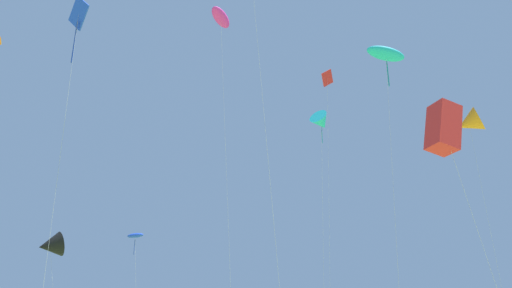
{
  "coord_description": "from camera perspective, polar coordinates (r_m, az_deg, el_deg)",
  "views": [
    {
      "loc": [
        -4.49,
        -2.71,
        1.81
      ],
      "look_at": [
        0.0,
        32.0,
        14.73
      ],
      "focal_mm": 34.32,
      "sensor_mm": 36.0,
      "label": 1
    }
  ],
  "objects": [
    {
      "name": "kite_cyan_delta",
      "position": [
        53.92,
        7.63,
        2.54
      ],
      "size": [
        3.23,
        3.25,
        23.87
      ],
      "color": "#1EB7CC",
      "rests_on": "ground"
    },
    {
      "name": "kite_black_delta",
      "position": [
        62.72,
        -22.9,
        -10.85
      ],
      "size": [
        4.43,
        4.02,
        12.09
      ],
      "color": "black",
      "rests_on": "ground"
    },
    {
      "name": "kite_orange_delta",
      "position": [
        60.31,
        23.56,
        2.27
      ],
      "size": [
        4.21,
        4.17,
        24.89
      ],
      "color": "orange",
      "rests_on": "ground"
    },
    {
      "name": "kite_magenta_parafoil",
      "position": [
        49.05,
        -4.13,
        14.46
      ],
      "size": [
        3.04,
        3.77,
        30.36
      ],
      "color": "#E02DA3",
      "rests_on": "ground"
    },
    {
      "name": "kite_red_box",
      "position": [
        27.93,
        20.99,
        1.77
      ],
      "size": [
        2.24,
        2.42,
        13.08
      ],
      "color": "red",
      "rests_on": "ground"
    },
    {
      "name": "kite_red_diamond",
      "position": [
        72.36,
        8.32,
        7.33
      ],
      "size": [
        2.84,
        2.0,
        36.83
      ],
      "color": "red",
      "rests_on": "ground"
    },
    {
      "name": "kite_blue_diamond",
      "position": [
        36.86,
        -20.03,
        13.72
      ],
      "size": [
        1.83,
        2.33,
        23.33
      ],
      "color": "blue",
      "rests_on": "ground"
    },
    {
      "name": "kite_blue_parafoil",
      "position": [
        55.66,
        -13.89,
        -10.34
      ],
      "size": [
        2.28,
        2.4,
        11.19
      ],
      "color": "blue",
      "rests_on": "ground"
    },
    {
      "name": "kite_cyan_parafoil",
      "position": [
        41.8,
        14.9,
        10.11
      ],
      "size": [
        3.91,
        2.42,
        23.07
      ],
      "color": "#1EB7CC",
      "rests_on": "ground"
    }
  ]
}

